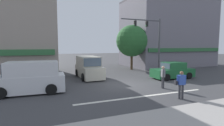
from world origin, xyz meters
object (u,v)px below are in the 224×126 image
at_px(traffic_light_mast, 152,37).
at_px(van_crossing_rightbound, 89,68).
at_px(sedan_parked_curbside, 173,71).
at_px(pedestrian_mid_crossing, 163,76).
at_px(utility_pole_near_left, 15,31).
at_px(pedestrian_foreground_with_bag, 181,83).
at_px(van_waiting_far, 30,78).
at_px(street_tree, 132,41).
at_px(utility_pole_far_right, 139,40).

height_order(traffic_light_mast, van_crossing_rightbound, traffic_light_mast).
height_order(sedan_parked_curbside, pedestrian_mid_crossing, pedestrian_mid_crossing).
height_order(utility_pole_near_left, sedan_parked_curbside, utility_pole_near_left).
relative_size(traffic_light_mast, pedestrian_foreground_with_bag, 3.71).
distance_m(traffic_light_mast, van_waiting_far, 13.30).
bearing_deg(pedestrian_foreground_with_bag, traffic_light_mast, 65.59).
height_order(street_tree, utility_pole_near_left, utility_pole_near_left).
distance_m(pedestrian_foreground_with_bag, pedestrian_mid_crossing, 2.66).
relative_size(sedan_parked_curbside, pedestrian_foreground_with_bag, 2.49).
xyz_separation_m(utility_pole_near_left, sedan_parked_curbside, (13.97, -4.99, -3.84)).
bearing_deg(traffic_light_mast, van_crossing_rightbound, 178.41).
bearing_deg(street_tree, van_waiting_far, -146.59).
distance_m(van_waiting_far, pedestrian_foreground_with_bag, 9.63).
height_order(utility_pole_far_right, pedestrian_mid_crossing, utility_pole_far_right).
bearing_deg(pedestrian_foreground_with_bag, utility_pole_far_right, 68.60).
xyz_separation_m(traffic_light_mast, pedestrian_mid_crossing, (-3.22, -6.13, -3.23)).
height_order(utility_pole_far_right, sedan_parked_curbside, utility_pole_far_right).
bearing_deg(sedan_parked_curbside, van_crossing_rightbound, 155.91).
bearing_deg(pedestrian_mid_crossing, pedestrian_foreground_with_bag, -105.76).
distance_m(street_tree, van_waiting_far, 14.49).
relative_size(utility_pole_near_left, utility_pole_far_right, 1.12).
bearing_deg(sedan_parked_curbside, street_tree, 95.69).
xyz_separation_m(van_waiting_far, pedestrian_mid_crossing, (9.09, -2.21, -0.06)).
xyz_separation_m(utility_pole_far_right, van_crossing_rightbound, (-8.84, -5.24, -3.06)).
distance_m(van_crossing_rightbound, sedan_parked_curbside, 8.23).
relative_size(utility_pole_near_left, pedestrian_mid_crossing, 5.26).
xyz_separation_m(van_crossing_rightbound, sedan_parked_curbside, (7.51, -3.36, -0.29)).
xyz_separation_m(utility_pole_far_right, van_waiting_far, (-13.90, -9.36, -3.06)).
bearing_deg(utility_pole_far_right, pedestrian_mid_crossing, -112.59).
height_order(van_waiting_far, pedestrian_mid_crossing, van_waiting_far).
bearing_deg(street_tree, utility_pole_far_right, 37.02).
relative_size(street_tree, van_waiting_far, 1.26).
xyz_separation_m(street_tree, utility_pole_near_left, (-13.26, -2.08, 0.75)).
bearing_deg(van_waiting_far, pedestrian_foreground_with_bag, -29.67).
distance_m(utility_pole_far_right, pedestrian_foreground_with_bag, 15.49).
xyz_separation_m(utility_pole_far_right, sedan_parked_curbside, (-1.32, -8.60, -3.36)).
bearing_deg(pedestrian_mid_crossing, sedan_parked_curbside, 40.45).
bearing_deg(pedestrian_mid_crossing, van_crossing_rightbound, 122.41).
height_order(van_crossing_rightbound, sedan_parked_curbside, van_crossing_rightbound).
bearing_deg(van_crossing_rightbound, street_tree, 28.58).
xyz_separation_m(pedestrian_foreground_with_bag, pedestrian_mid_crossing, (0.72, 2.56, -0.00)).
bearing_deg(utility_pole_far_right, van_crossing_rightbound, -149.34).
xyz_separation_m(utility_pole_far_right, pedestrian_mid_crossing, (-4.81, -11.57, -3.12)).
bearing_deg(van_crossing_rightbound, pedestrian_foreground_with_bag, -69.63).
bearing_deg(pedestrian_foreground_with_bag, sedan_parked_curbside, 52.72).
distance_m(street_tree, sedan_parked_curbside, 7.74).
height_order(street_tree, utility_pole_far_right, utility_pole_far_right).
relative_size(utility_pole_far_right, van_crossing_rightbound, 1.70).
relative_size(utility_pole_near_left, pedestrian_foreground_with_bag, 5.26).
bearing_deg(van_crossing_rightbound, sedan_parked_curbside, -24.09).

